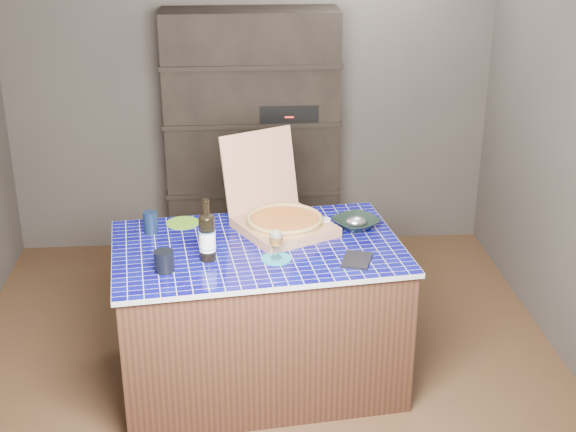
{
  "coord_description": "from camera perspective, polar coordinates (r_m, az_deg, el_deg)",
  "views": [
    {
      "loc": [
        -0.15,
        -3.93,
        2.59
      ],
      "look_at": [
        0.14,
        0.0,
        0.94
      ],
      "focal_mm": 50.0,
      "sensor_mm": 36.0,
      "label": 1
    }
  ],
  "objects": [
    {
      "name": "tumbler",
      "position": [
        3.96,
        -8.8,
        -3.2
      ],
      "size": [
        0.1,
        0.1,
        0.11
      ],
      "primitive_type": "cylinder",
      "color": "black",
      "rests_on": "kitchen_island"
    },
    {
      "name": "white_jar",
      "position": [
        4.4,
        2.62,
        -0.56
      ],
      "size": [
        0.07,
        0.07,
        0.06
      ],
      "primitive_type": "cylinder",
      "color": "silver",
      "rests_on": "kitchen_island"
    },
    {
      "name": "pizza_box",
      "position": [
        4.37,
        -0.44,
        -0.12
      ],
      "size": [
        0.65,
        0.69,
        0.49
      ],
      "rotation": [
        0.0,
        0.0,
        0.47
      ],
      "color": "#9F6D52",
      "rests_on": "kitchen_island"
    },
    {
      "name": "foil_contents",
      "position": [
        4.41,
        4.86,
        -0.39
      ],
      "size": [
        0.12,
        0.1,
        0.05
      ],
      "primitive_type": "ellipsoid",
      "color": "silver",
      "rests_on": "bowl"
    },
    {
      "name": "room",
      "position": [
        4.15,
        -1.96,
        3.91
      ],
      "size": [
        3.5,
        3.5,
        3.5
      ],
      "color": "#4F3222",
      "rests_on": "ground"
    },
    {
      "name": "mead_bottle",
      "position": [
        4.02,
        -5.77,
        -1.45
      ],
      "size": [
        0.09,
        0.09,
        0.33
      ],
      "color": "black",
      "rests_on": "kitchen_island"
    },
    {
      "name": "shelving_unit",
      "position": [
        5.71,
        -2.53,
        5.56
      ],
      "size": [
        1.2,
        0.41,
        1.8
      ],
      "color": "black",
      "rests_on": "floor"
    },
    {
      "name": "teal_trivet",
      "position": [
        4.05,
        -0.84,
        -3.06
      ],
      "size": [
        0.15,
        0.15,
        0.01
      ],
      "primitive_type": "cylinder",
      "color": "teal",
      "rests_on": "kitchen_island"
    },
    {
      "name": "wine_glass",
      "position": [
        4.0,
        -0.85,
        -1.63
      ],
      "size": [
        0.07,
        0.07,
        0.16
      ],
      "color": "white",
      "rests_on": "teal_trivet"
    },
    {
      "name": "kitchen_island",
      "position": [
        4.39,
        -2.1,
        -6.99
      ],
      "size": [
        1.6,
        1.12,
        0.82
      ],
      "rotation": [
        0.0,
        0.0,
        0.12
      ],
      "color": "#48271C",
      "rests_on": "floor"
    },
    {
      "name": "navy_cup",
      "position": [
        4.4,
        -9.75,
        -0.44
      ],
      "size": [
        0.07,
        0.07,
        0.12
      ],
      "primitive_type": "cylinder",
      "color": "black",
      "rests_on": "kitchen_island"
    },
    {
      "name": "dvd_case",
      "position": [
        4.04,
        4.92,
        -3.14
      ],
      "size": [
        0.19,
        0.22,
        0.01
      ],
      "primitive_type": "cube",
      "rotation": [
        0.0,
        0.0,
        -0.31
      ],
      "color": "black",
      "rests_on": "kitchen_island"
    },
    {
      "name": "bowl",
      "position": [
        4.41,
        4.85,
        -0.52
      ],
      "size": [
        0.32,
        0.32,
        0.06
      ],
      "primitive_type": "imported",
      "rotation": [
        0.0,
        0.0,
        0.54
      ],
      "color": "black",
      "rests_on": "kitchen_island"
    },
    {
      "name": "green_trivet",
      "position": [
        4.51,
        -7.49,
        -0.49
      ],
      "size": [
        0.19,
        0.19,
        0.01
      ],
      "primitive_type": "cylinder",
      "color": "#5D9B21",
      "rests_on": "kitchen_island"
    }
  ]
}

